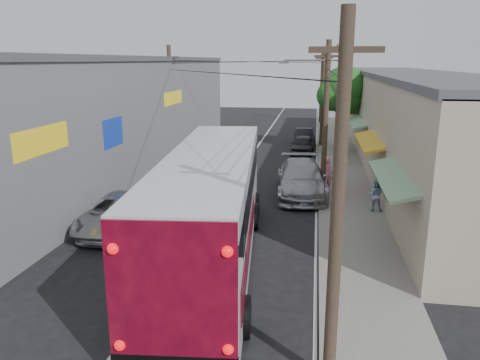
# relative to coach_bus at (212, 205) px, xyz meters

# --- Properties ---
(ground) EXTENTS (120.00, 120.00, 0.00)m
(ground) POSITION_rel_coach_bus_xyz_m (-1.19, -4.11, -2.04)
(ground) COLOR black
(ground) RESTS_ON ground
(sidewalk) EXTENTS (3.00, 80.00, 0.12)m
(sidewalk) POSITION_rel_coach_bus_xyz_m (5.31, 15.89, -1.98)
(sidewalk) COLOR slate
(sidewalk) RESTS_ON ground
(building_right) EXTENTS (7.09, 40.00, 6.25)m
(building_right) POSITION_rel_coach_bus_xyz_m (9.80, 17.89, 1.11)
(building_right) COLOR #B9A793
(building_right) RESTS_ON ground
(building_left) EXTENTS (7.20, 36.00, 7.25)m
(building_left) POSITION_rel_coach_bus_xyz_m (-9.69, 13.88, 1.61)
(building_left) COLOR slate
(building_left) RESTS_ON ground
(utility_poles) EXTENTS (11.80, 45.28, 8.00)m
(utility_poles) POSITION_rel_coach_bus_xyz_m (1.94, 16.21, 2.09)
(utility_poles) COLOR #473828
(utility_poles) RESTS_ON ground
(street_tree) EXTENTS (4.40, 4.00, 6.60)m
(street_tree) POSITION_rel_coach_bus_xyz_m (5.68, 21.90, 2.64)
(street_tree) COLOR #3F2B19
(street_tree) RESTS_ON ground
(coach_bus) EXTENTS (4.19, 13.86, 3.94)m
(coach_bus) POSITION_rel_coach_bus_xyz_m (0.00, 0.00, 0.00)
(coach_bus) COLOR silver
(coach_bus) RESTS_ON ground
(jeepney) EXTENTS (2.55, 5.28, 1.45)m
(jeepney) POSITION_rel_coach_bus_xyz_m (-4.63, 2.39, -1.31)
(jeepney) COLOR #B5B6BC
(jeepney) RESTS_ON ground
(parked_suv) EXTENTS (2.97, 6.37, 1.80)m
(parked_suv) POSITION_rel_coach_bus_xyz_m (2.89, 8.89, -1.14)
(parked_suv) COLOR #A5A6AD
(parked_suv) RESTS_ON ground
(parked_car_mid) EXTENTS (1.81, 4.08, 1.37)m
(parked_car_mid) POSITION_rel_coach_bus_xyz_m (2.61, 20.51, -1.35)
(parked_car_mid) COLOR #232227
(parked_car_mid) RESTS_ON ground
(parked_car_far) EXTENTS (1.89, 4.16, 1.32)m
(parked_car_far) POSITION_rel_coach_bus_xyz_m (2.61, 24.67, -1.38)
(parked_car_far) COLOR black
(parked_car_far) RESTS_ON ground
(pedestrian_near) EXTENTS (0.67, 0.45, 1.80)m
(pedestrian_near) POSITION_rel_coach_bus_xyz_m (4.21, 9.79, -1.02)
(pedestrian_near) COLOR pink
(pedestrian_near) RESTS_ON sidewalk
(pedestrian_far) EXTENTS (0.81, 0.66, 1.56)m
(pedestrian_far) POSITION_rel_coach_bus_xyz_m (6.41, 6.37, -1.14)
(pedestrian_far) COLOR #8BA3CB
(pedestrian_far) RESTS_ON sidewalk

